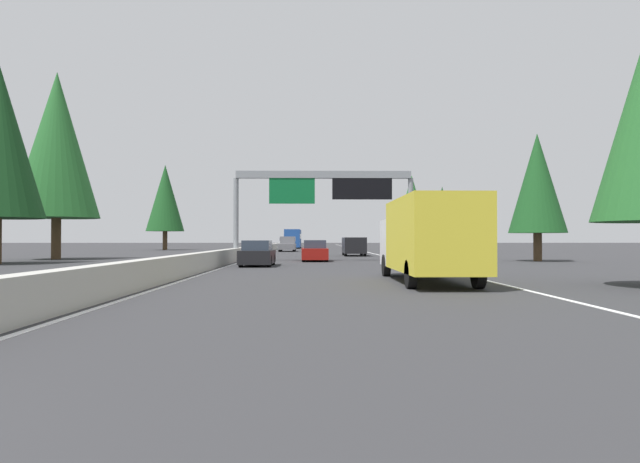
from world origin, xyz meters
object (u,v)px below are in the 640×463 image
sedan_distant_b (315,251)px  conifer_right_mid (442,212)px  box_truck_distant_a (427,237)px  conifer_left_near (57,145)px  sedan_mid_left (258,254)px  sign_gantry_overhead (326,189)px  sedan_mid_right (297,243)px  conifer_left_mid (165,198)px  minivan_mid_center (354,245)px  conifer_right_near (537,183)px  conifer_right_far (412,204)px  bus_near_right (293,238)px  pickup_far_right (288,244)px

sedan_distant_b → conifer_right_mid: (32.98, -16.74, 4.39)m
box_truck_distant_a → conifer_left_near: size_ratio=0.59×
sedan_distant_b → sedan_mid_left: bearing=154.3°
sign_gantry_overhead → sedan_distant_b: (-0.05, 0.78, -4.36)m
sedan_mid_right → conifer_left_mid: bearing=157.8°
minivan_mid_center → conifer_right_near: size_ratio=0.56×
sign_gantry_overhead → conifer_right_far: 44.40m
minivan_mid_center → sedan_mid_right: bearing=5.9°
sedan_mid_right → bus_near_right: (-27.62, -0.16, 1.03)m
pickup_far_right → conifer_right_far: (11.81, -17.72, 5.72)m
sign_gantry_overhead → minivan_mid_center: size_ratio=2.54×
box_truck_distant_a → sedan_distant_b: box_truck_distant_a is taller
bus_near_right → minivan_mid_center: bus_near_right is taller
bus_near_right → sedan_distant_b: 54.76m
sign_gantry_overhead → conifer_right_far: size_ratio=1.16×
box_truck_distant_a → sedan_mid_left: box_truck_distant_a is taller
sedan_mid_left → conifer_right_near: conifer_right_near is taller
sedan_mid_right → box_truck_distant_a: bearing=-175.7°
sign_gantry_overhead → pickup_far_right: 30.96m
sign_gantry_overhead → sedan_mid_left: sign_gantry_overhead is taller
sedan_mid_left → conifer_right_near: 20.63m
sedan_mid_right → conifer_right_far: size_ratio=0.40×
conifer_left_mid → sedan_distant_b: bearing=-152.1°
sedan_distant_b → conifer_right_mid: 37.25m
conifer_right_mid → conifer_left_near: size_ratio=0.58×
bus_near_right → box_truck_distant_a: bearing=-174.3°
sedan_mid_left → conifer_left_near: bearing=57.2°
pickup_far_right → conifer_right_mid: bearing=-82.8°
sedan_mid_right → conifer_right_far: 44.27m
box_truck_distant_a → sedan_distant_b: bearing=11.7°
pickup_far_right → bus_near_right: 24.20m
conifer_right_mid → conifer_right_far: size_ratio=0.77×
minivan_mid_center → sedan_distant_b: bearing=163.2°
bus_near_right → conifer_right_near: bearing=-160.9°
conifer_right_near → conifer_left_mid: (39.98, 36.60, 1.88)m
bus_near_right → conifer_right_near: 58.29m
sedan_mid_right → bus_near_right: 27.64m
box_truck_distant_a → bus_near_right: 74.04m
sedan_mid_left → pickup_far_right: (37.42, -0.05, 0.23)m
sedan_distant_b → conifer_left_mid: bearing=27.9°
conifer_left_near → conifer_left_mid: conifer_left_near is taller
pickup_far_right → conifer_right_far: size_ratio=0.51×
conifer_right_far → sedan_mid_left: bearing=160.2°
sedan_mid_left → conifer_right_far: conifer_right_far is taller
pickup_far_right → minivan_mid_center: bearing=-159.3°
bus_near_right → conifer_right_far: conifer_right_far is taller
conifer_right_near → conifer_left_mid: conifer_left_mid is taller
conifer_right_mid → sign_gantry_overhead: bearing=154.2°
sign_gantry_overhead → sedan_distant_b: bearing=93.7°
conifer_right_far → conifer_left_mid: conifer_left_mid is taller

